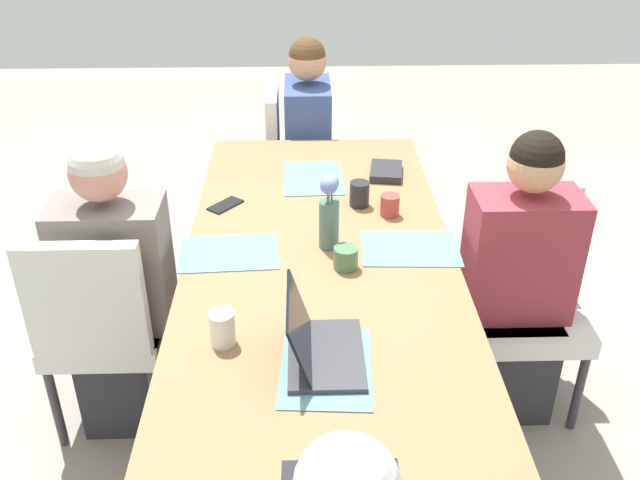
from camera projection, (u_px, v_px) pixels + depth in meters
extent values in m
plane|color=gray|center=(320.00, 403.00, 2.93)|extent=(10.00, 10.00, 0.00)
cube|color=olive|center=(320.00, 256.00, 2.57)|extent=(2.20, 0.99, 0.04)
cylinder|color=olive|center=(235.00, 217.00, 3.63)|extent=(0.07, 0.07, 0.70)
cylinder|color=olive|center=(393.00, 215.00, 3.65)|extent=(0.07, 0.07, 0.70)
cube|color=silver|center=(308.00, 174.00, 3.96)|extent=(0.44, 0.44, 0.08)
cube|color=silver|center=(273.00, 130.00, 3.82)|extent=(0.42, 0.06, 0.45)
cylinder|color=#333338|center=(339.00, 194.00, 4.24)|extent=(0.04, 0.04, 0.37)
cylinder|color=#333338|center=(343.00, 224.00, 3.91)|extent=(0.04, 0.04, 0.37)
cylinder|color=#333338|center=(277.00, 195.00, 4.23)|extent=(0.04, 0.04, 0.37)
cylinder|color=#333338|center=(275.00, 225.00, 3.90)|extent=(0.04, 0.04, 0.37)
cube|color=#2D2D33|center=(309.00, 207.00, 4.00)|extent=(0.34, 0.36, 0.45)
cube|color=#384C84|center=(308.00, 129.00, 3.76)|extent=(0.40, 0.24, 0.50)
sphere|color=tan|center=(307.00, 61.00, 3.58)|extent=(0.20, 0.20, 0.20)
sphere|color=#51381E|center=(307.00, 55.00, 3.56)|extent=(0.19, 0.19, 0.19)
cube|color=silver|center=(525.00, 317.00, 2.77)|extent=(0.44, 0.44, 0.08)
cube|color=silver|center=(521.00, 236.00, 2.80)|extent=(0.06, 0.42, 0.45)
cylinder|color=#333338|center=(578.00, 392.00, 2.72)|extent=(0.04, 0.04, 0.37)
cylinder|color=#333338|center=(482.00, 394.00, 2.72)|extent=(0.04, 0.04, 0.37)
cylinder|color=#333338|center=(548.00, 332.00, 3.05)|extent=(0.04, 0.04, 0.37)
cylinder|color=#333338|center=(462.00, 334.00, 3.04)|extent=(0.04, 0.04, 0.37)
cube|color=#2D2D33|center=(504.00, 354.00, 2.86)|extent=(0.36, 0.34, 0.45)
cube|color=#93333D|center=(520.00, 255.00, 2.63)|extent=(0.24, 0.40, 0.50)
sphere|color=tan|center=(536.00, 165.00, 2.44)|extent=(0.20, 0.20, 0.20)
sphere|color=black|center=(537.00, 157.00, 2.43)|extent=(0.19, 0.19, 0.19)
cube|color=silver|center=(109.00, 329.00, 2.70)|extent=(0.44, 0.44, 0.08)
cube|color=silver|center=(85.00, 301.00, 2.41)|extent=(0.06, 0.42, 0.45)
cylinder|color=#333338|center=(83.00, 345.00, 2.98)|extent=(0.04, 0.04, 0.37)
cylinder|color=#333338|center=(172.00, 343.00, 2.99)|extent=(0.04, 0.04, 0.37)
cylinder|color=#333338|center=(56.00, 408.00, 2.65)|extent=(0.04, 0.04, 0.37)
cylinder|color=#333338|center=(156.00, 406.00, 2.66)|extent=(0.04, 0.04, 0.37)
cube|color=#2D2D33|center=(131.00, 366.00, 2.80)|extent=(0.36, 0.34, 0.45)
cube|color=slate|center=(114.00, 266.00, 2.56)|extent=(0.24, 0.40, 0.50)
sphere|color=tan|center=(97.00, 174.00, 2.38)|extent=(0.20, 0.20, 0.20)
sphere|color=beige|center=(96.00, 166.00, 2.36)|extent=(0.19, 0.19, 0.19)
cylinder|color=#4C6B60|center=(329.00, 224.00, 2.55)|extent=(0.07, 0.07, 0.19)
sphere|color=#6B7FD1|center=(329.00, 185.00, 2.44)|extent=(0.06, 0.06, 0.06)
cylinder|color=#477A3D|center=(329.00, 195.00, 2.46)|extent=(0.01, 0.01, 0.07)
sphere|color=#6B7FD1|center=(332.00, 182.00, 2.48)|extent=(0.05, 0.05, 0.05)
cylinder|color=#477A3D|center=(332.00, 191.00, 2.49)|extent=(0.01, 0.01, 0.07)
sphere|color=#6B7FD1|center=(328.00, 182.00, 2.47)|extent=(0.05, 0.05, 0.05)
cylinder|color=#477A3D|center=(328.00, 192.00, 2.49)|extent=(0.01, 0.01, 0.08)
cube|color=slate|center=(313.00, 178.00, 3.11)|extent=(0.37, 0.27, 0.00)
cube|color=slate|center=(328.00, 367.00, 2.00)|extent=(0.38, 0.28, 0.00)
cube|color=slate|center=(410.00, 248.00, 2.58)|extent=(0.27, 0.37, 0.00)
cube|color=slate|center=(229.00, 253.00, 2.55)|extent=(0.28, 0.37, 0.00)
cube|color=#38383D|center=(327.00, 355.00, 2.03)|extent=(0.32, 0.22, 0.02)
cube|color=black|center=(299.00, 327.00, 1.98)|extent=(0.31, 0.07, 0.19)
cylinder|color=white|center=(222.00, 328.00, 2.07)|extent=(0.08, 0.08, 0.11)
cylinder|color=#47704C|center=(346.00, 258.00, 2.45)|extent=(0.09, 0.09, 0.08)
cylinder|color=#AD3D38|center=(390.00, 205.00, 2.79)|extent=(0.08, 0.08, 0.09)
cylinder|color=#232328|center=(359.00, 194.00, 2.86)|extent=(0.08, 0.08, 0.10)
cube|color=#28282D|center=(386.00, 171.00, 3.14)|extent=(0.22, 0.17, 0.03)
cube|color=black|center=(225.00, 205.00, 2.88)|extent=(0.16, 0.15, 0.01)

